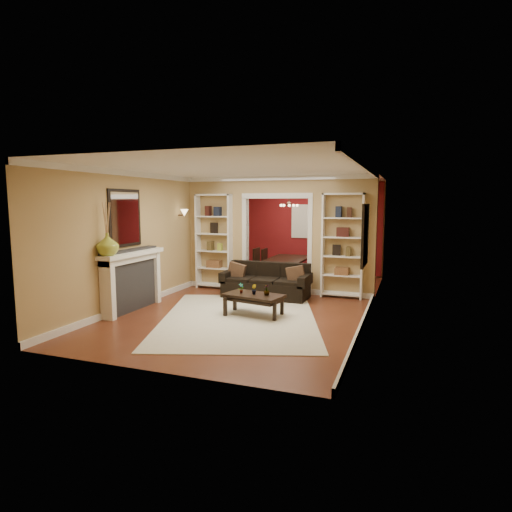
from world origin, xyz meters
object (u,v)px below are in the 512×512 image
at_px(sofa, 266,281).
at_px(fireplace, 133,281).
at_px(bookshelf_right, 343,246).
at_px(coffee_table, 254,305).
at_px(dining_table, 288,270).
at_px(bookshelf_left, 214,242).

bearing_deg(sofa, fireplace, -136.60).
height_order(bookshelf_right, fireplace, bookshelf_right).
distance_m(bookshelf_right, fireplace, 4.47).
bearing_deg(fireplace, coffee_table, 9.98).
height_order(coffee_table, dining_table, dining_table).
xyz_separation_m(bookshelf_right, fireplace, (-3.64, -2.53, -0.57)).
relative_size(sofa, dining_table, 1.10).
xyz_separation_m(coffee_table, dining_table, (-0.34, 3.61, 0.11)).
xyz_separation_m(sofa, dining_table, (-0.06, 2.08, -0.07)).
xyz_separation_m(coffee_table, bookshelf_left, (-1.80, 2.12, 0.95)).
bearing_deg(bookshelf_left, coffee_table, -49.57).
xyz_separation_m(coffee_table, bookshelf_right, (1.30, 2.12, 0.95)).
relative_size(sofa, coffee_table, 1.80).
bearing_deg(sofa, bookshelf_left, 159.14).
bearing_deg(bookshelf_left, dining_table, 45.69).
relative_size(coffee_table, bookshelf_right, 0.47).
bearing_deg(bookshelf_right, dining_table, 137.61).
relative_size(bookshelf_left, bookshelf_right, 1.00).
relative_size(bookshelf_left, dining_table, 1.30).
distance_m(coffee_table, dining_table, 3.63).
xyz_separation_m(sofa, coffee_table, (0.28, -1.54, -0.18)).
height_order(bookshelf_right, dining_table, bookshelf_right).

